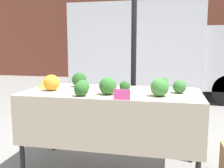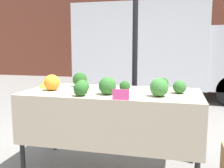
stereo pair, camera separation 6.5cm
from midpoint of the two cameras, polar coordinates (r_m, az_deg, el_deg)
name	(u,v)px [view 2 (the right image)]	position (r m, az deg, el deg)	size (l,w,h in m)	color
building_facade	(161,15)	(11.25, 10.74, 14.48)	(16.00, 0.60, 5.22)	brown
tent_pole	(135,62)	(3.46, 5.53, 4.70)	(0.07, 0.07, 2.31)	black
parked_truck	(160,49)	(7.23, 10.76, 7.45)	(4.63, 2.05, 2.41)	silver
market_table	(110,103)	(2.77, 0.34, -4.12)	(1.87, 0.88, 0.89)	tan
orange_cauliflower	(52,82)	(2.93, -12.35, 0.32)	(0.18, 0.18, 0.18)	orange
romanesco_head	(44,84)	(3.12, -13.96, 0.08)	(0.13, 0.13, 0.10)	#93B238
broccoli_head_0	(180,87)	(2.78, 15.16, -0.63)	(0.14, 0.14, 0.14)	#336B2D
broccoli_head_1	(81,89)	(2.56, -6.13, -1.07)	(0.14, 0.14, 0.14)	#285B23
broccoli_head_2	(125,86)	(2.79, 3.45, -0.52)	(0.12, 0.12, 0.12)	#23511E
broccoli_head_3	(107,86)	(2.62, -0.32, -0.42)	(0.18, 0.18, 0.18)	#2D6628
broccoli_head_4	(80,80)	(3.15, -6.41, 0.96)	(0.17, 0.17, 0.17)	#23511E
broccoli_head_5	(159,87)	(2.56, 10.95, -0.74)	(0.18, 0.18, 0.18)	#387533
broccoli_head_6	(82,87)	(2.71, -5.77, -0.56)	(0.14, 0.14, 0.14)	#2D6628
broccoli_head_7	(161,87)	(2.74, 11.23, -0.54)	(0.14, 0.14, 0.14)	#23511E
broccoli_head_8	(163,83)	(3.05, 11.62, 0.19)	(0.13, 0.13, 0.13)	#23511E
price_sign	(121,95)	(2.36, 2.70, -2.33)	(0.15, 0.01, 0.10)	#EF4793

